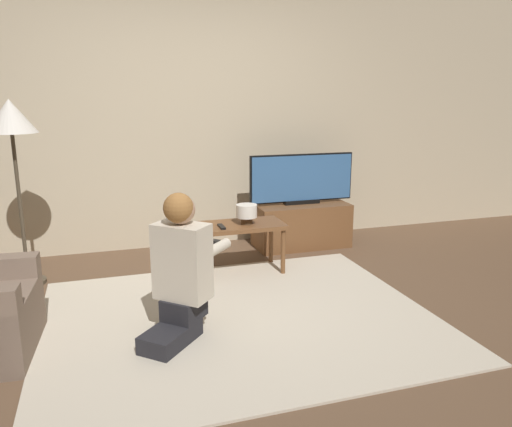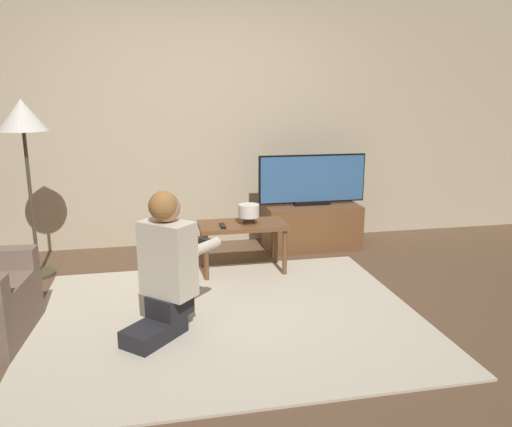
% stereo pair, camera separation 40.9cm
% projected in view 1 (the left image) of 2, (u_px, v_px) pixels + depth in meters
% --- Properties ---
extents(ground_plane, '(10.00, 10.00, 0.00)m').
position_uv_depth(ground_plane, '(239.00, 319.00, 3.49)').
color(ground_plane, brown).
extents(wall_back, '(10.00, 0.06, 2.60)m').
position_uv_depth(wall_back, '(186.00, 118.00, 4.98)').
color(wall_back, beige).
rests_on(wall_back, ground_plane).
extents(rug, '(2.67, 2.17, 0.02)m').
position_uv_depth(rug, '(239.00, 318.00, 3.49)').
color(rug, beige).
rests_on(rug, ground_plane).
extents(tv_stand, '(0.95, 0.46, 0.45)m').
position_uv_depth(tv_stand, '(301.00, 225.00, 5.15)').
color(tv_stand, brown).
rests_on(tv_stand, ground_plane).
extents(tv, '(1.10, 0.08, 0.51)m').
position_uv_depth(tv, '(302.00, 179.00, 5.04)').
color(tv, black).
rests_on(tv, tv_stand).
extents(coffee_table, '(0.75, 0.40, 0.45)m').
position_uv_depth(coffee_table, '(240.00, 231.00, 4.32)').
color(coffee_table, brown).
rests_on(coffee_table, ground_plane).
extents(floor_lamp, '(0.39, 0.39, 1.50)m').
position_uv_depth(floor_lamp, '(11.00, 128.00, 3.86)').
color(floor_lamp, '#4C4233').
rests_on(floor_lamp, ground_plane).
extents(person_kneeling, '(0.70, 0.73, 0.94)m').
position_uv_depth(person_kneeling, '(181.00, 267.00, 3.14)').
color(person_kneeling, '#232328').
rests_on(person_kneeling, rug).
extents(table_lamp, '(0.18, 0.18, 0.17)m').
position_uv_depth(table_lamp, '(247.00, 212.00, 4.27)').
color(table_lamp, '#4C3823').
rests_on(table_lamp, coffee_table).
extents(remote, '(0.04, 0.15, 0.02)m').
position_uv_depth(remote, '(222.00, 227.00, 4.17)').
color(remote, black).
rests_on(remote, coffee_table).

